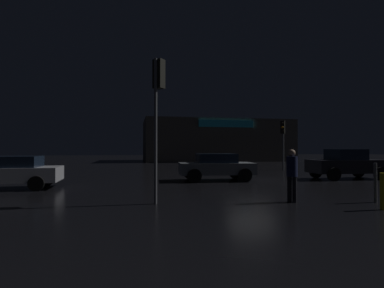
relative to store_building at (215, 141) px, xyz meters
The scene contains 10 objects.
ground_plane 25.12m from the store_building, 101.46° to the right, with size 120.00×120.00×0.00m, color black.
store_building is the anchor object (origin of this frame).
traffic_signal_main 18.09m from the store_building, 88.79° to the right, with size 0.41×0.43×3.88m.
traffic_signal_opposite 31.94m from the store_building, 109.08° to the right, with size 0.42×0.42×4.53m.
car_near 25.34m from the store_building, 105.76° to the right, with size 4.03×2.27×1.43m.
car_far 30.54m from the store_building, 122.51° to the right, with size 4.24×2.15×1.39m.
car_crossing 25.03m from the store_building, 88.77° to the right, with size 4.24×2.02×1.67m.
pedestrian 31.51m from the store_building, 101.41° to the right, with size 0.48×0.48×1.69m.
bollard_kerb_a 32.77m from the store_building, 97.65° to the right, with size 0.13×0.13×1.04m, color gold.
bollard_kerb_b 31.67m from the store_building, 96.59° to the right, with size 0.10×0.10×1.26m, color #595B60.
Camera 1 is at (-6.27, -15.02, 1.73)m, focal length 27.69 mm.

